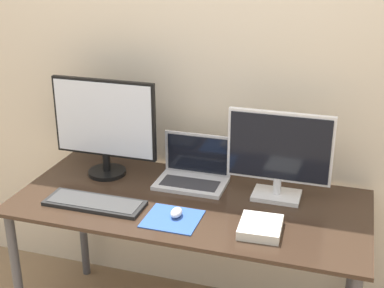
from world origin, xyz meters
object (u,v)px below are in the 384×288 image
object	(u,v)px
mouse	(176,213)
book	(260,227)
laptop	(194,171)
monitor_right	(279,154)
keyboard	(95,203)
monitor_left	(104,125)

from	to	relation	value
mouse	book	world-z (taller)	mouse
laptop	mouse	size ratio (longest dim) A/B	4.45
monitor_right	book	xyz separation A→B (m)	(-0.01, -0.32, -0.19)
keyboard	book	world-z (taller)	book
monitor_left	monitor_right	distance (m)	0.85
laptop	book	distance (m)	0.53
keyboard	mouse	xyz separation A→B (m)	(0.38, 0.00, 0.01)
monitor_left	laptop	distance (m)	0.48
monitor_left	mouse	bearing A→B (deg)	-33.55
monitor_left	laptop	world-z (taller)	monitor_left
laptop	keyboard	bearing A→B (deg)	-134.29
mouse	book	bearing A→B (deg)	-0.89
monitor_left	keyboard	world-z (taller)	monitor_left
book	monitor_left	bearing A→B (deg)	159.01
monitor_right	laptop	distance (m)	0.44
monitor_right	mouse	size ratio (longest dim) A/B	6.23
laptop	book	bearing A→B (deg)	-42.52
keyboard	monitor_left	bearing A→B (deg)	106.09
monitor_left	monitor_right	size ratio (longest dim) A/B	1.13
monitor_right	keyboard	xyz separation A→B (m)	(-0.75, -0.31, -0.20)
laptop	book	world-z (taller)	laptop
laptop	keyboard	world-z (taller)	laptop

